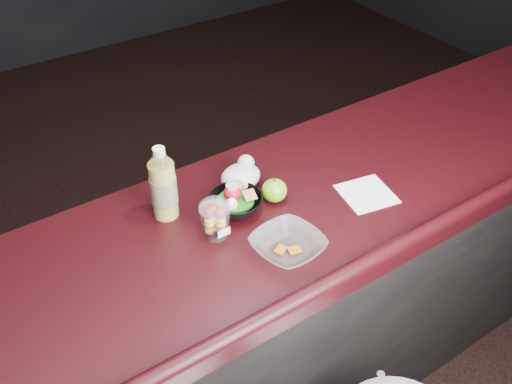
% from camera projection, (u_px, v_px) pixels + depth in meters
% --- Properties ---
extents(counter, '(4.06, 0.71, 1.02)m').
position_uv_depth(counter, '(248.00, 326.00, 2.06)').
color(counter, black).
rests_on(counter, ground).
extents(lemonade_bottle, '(0.08, 0.08, 0.25)m').
position_uv_depth(lemonade_bottle, '(163.00, 188.00, 1.70)').
color(lemonade_bottle, gold).
rests_on(lemonade_bottle, counter).
extents(fruit_cup, '(0.09, 0.09, 0.13)m').
position_uv_depth(fruit_cup, '(215.00, 218.00, 1.65)').
color(fruit_cup, white).
rests_on(fruit_cup, counter).
extents(green_apple, '(0.08, 0.08, 0.08)m').
position_uv_depth(green_apple, '(274.00, 190.00, 1.80)').
color(green_apple, '#438B10').
rests_on(green_apple, counter).
extents(plastic_bag, '(0.13, 0.11, 0.10)m').
position_uv_depth(plastic_bag, '(241.00, 175.00, 1.85)').
color(plastic_bag, silver).
rests_on(plastic_bag, counter).
extents(snack_bowl, '(0.17, 0.17, 0.09)m').
position_uv_depth(snack_bowl, '(235.00, 202.00, 1.76)').
color(snack_bowl, black).
rests_on(snack_bowl, counter).
extents(takeout_bowl, '(0.22, 0.22, 0.05)m').
position_uv_depth(takeout_bowl, '(288.00, 246.00, 1.62)').
color(takeout_bowl, silver).
rests_on(takeout_bowl, counter).
extents(paper_napkin, '(0.19, 0.19, 0.00)m').
position_uv_depth(paper_napkin, '(367.00, 194.00, 1.84)').
color(paper_napkin, white).
rests_on(paper_napkin, counter).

